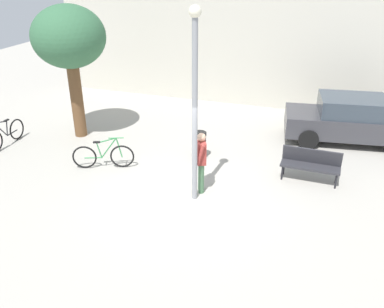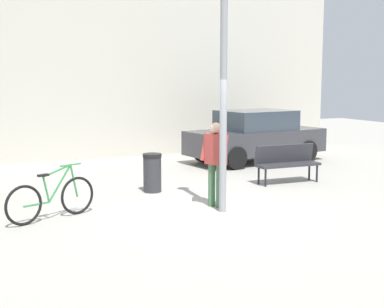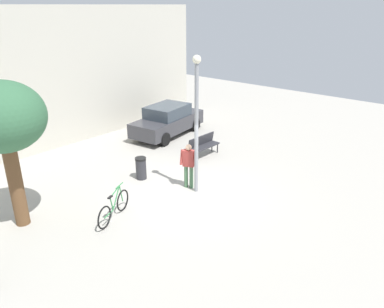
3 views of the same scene
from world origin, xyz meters
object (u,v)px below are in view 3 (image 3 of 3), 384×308
park_bench (203,144)px  trash_bin (141,168)px  lamppost (196,117)px  plaza_tree (3,120)px  parked_car_charcoal (168,120)px  bicycle_green (114,208)px  person_by_lamppost (189,163)px

park_bench → trash_bin: (-3.33, 0.33, -0.11)m
lamppost → plaza_tree: size_ratio=1.09×
park_bench → parked_car_charcoal: parked_car_charcoal is taller
bicycle_green → parked_car_charcoal: (6.83, 4.34, 0.39)m
parked_car_charcoal → bicycle_green: bearing=-147.6°
person_by_lamppost → parked_car_charcoal: person_by_lamppost is taller
bicycle_green → parked_car_charcoal: 8.10m
person_by_lamppost → bicycle_green: 3.18m
lamppost → person_by_lamppost: bearing=83.3°
person_by_lamppost → trash_bin: size_ratio=1.94×
lamppost → trash_bin: lamppost is taller
person_by_lamppost → lamppost: bearing=-96.7°
trash_bin → lamppost: bearing=-75.4°
plaza_tree → lamppost: bearing=-27.5°
park_bench → bicycle_green: bearing=-168.5°
parked_car_charcoal → lamppost: bearing=-126.6°
lamppost → trash_bin: 3.29m
plaza_tree → parked_car_charcoal: bearing=15.4°
bicycle_green → trash_bin: size_ratio=1.98×
park_bench → lamppost: bearing=-144.9°
person_by_lamppost → park_bench: 3.13m
plaza_tree → bicycle_green: plaza_tree is taller
person_by_lamppost → park_bench: person_by_lamppost is taller
lamppost → bicycle_green: 3.94m
plaza_tree → trash_bin: (4.48, -0.38, -2.87)m
park_bench → plaza_tree: 8.31m
lamppost → park_bench: lamppost is taller
person_by_lamppost → plaza_tree: size_ratio=0.38×
park_bench → plaza_tree: bearing=174.8°
lamppost → bicycle_green: size_ratio=2.80×
park_bench → trash_bin: bearing=174.3°
lamppost → plaza_tree: lamppost is taller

